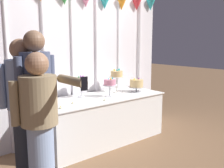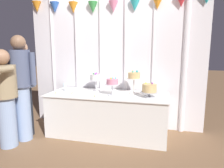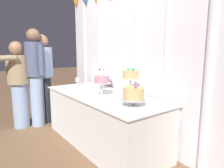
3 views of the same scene
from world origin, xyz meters
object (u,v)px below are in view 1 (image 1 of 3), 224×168
at_px(cake_table, 102,119).
at_px(tealight_near_right, 105,100).
at_px(cake_display_rightmost, 136,84).
at_px(cake_display_midright, 117,75).
at_px(wine_glass, 54,97).
at_px(tealight_far_left, 61,108).
at_px(guest_man_dark_suit, 37,102).
at_px(guest_man_pink_jacket, 23,105).
at_px(tealight_near_left, 73,103).
at_px(guest_girl_blue_dress, 40,121).
at_px(cake_display_leftmost, 81,82).
at_px(cake_display_midleft, 110,84).

height_order(cake_table, tealight_near_right, tealight_near_right).
bearing_deg(cake_display_rightmost, cake_display_midright, 143.64).
bearing_deg(cake_display_midright, cake_table, -160.56).
bearing_deg(wine_glass, tealight_far_left, -98.11).
xyz_separation_m(guest_man_dark_suit, guest_man_pink_jacket, (-0.09, 0.17, -0.06)).
bearing_deg(tealight_near_left, guest_girl_blue_dress, -138.56).
relative_size(cake_table, guest_girl_blue_dress, 1.38).
xyz_separation_m(wine_glass, tealight_far_left, (-0.04, -0.27, -0.09)).
relative_size(tealight_near_right, guest_man_pink_jacket, 0.02).
bearing_deg(cake_table, cake_display_leftmost, 144.86).
distance_m(tealight_near_right, guest_man_dark_suit, 1.19).
bearing_deg(cake_display_midright, tealight_near_right, -145.05).
relative_size(cake_table, guest_man_dark_suit, 1.21).
height_order(wine_glass, tealight_near_right, wine_glass).
relative_size(cake_display_midright, guest_man_pink_jacket, 0.25).
height_order(tealight_far_left, guest_man_dark_suit, guest_man_dark_suit).
bearing_deg(guest_man_pink_jacket, tealight_far_left, 13.99).
bearing_deg(cake_display_midleft, cake_table, 145.76).
bearing_deg(cake_display_midleft, cake_display_midright, 33.81).
bearing_deg(cake_table, tealight_far_left, -164.77).
bearing_deg(tealight_far_left, wine_glass, 81.89).
bearing_deg(tealight_near_right, cake_display_leftmost, 105.07).
relative_size(cake_table, cake_display_midright, 5.09).
distance_m(tealight_far_left, tealight_near_right, 0.71).
xyz_separation_m(cake_display_rightmost, guest_man_pink_jacket, (-2.09, -0.31, 0.02)).
bearing_deg(cake_display_leftmost, guest_man_dark_suit, -144.99).
xyz_separation_m(cake_display_midleft, cake_display_midright, (0.33, 0.22, 0.08)).
distance_m(cake_display_leftmost, tealight_near_right, 0.51).
distance_m(cake_display_rightmost, guest_girl_blue_dress, 2.22).
bearing_deg(guest_girl_blue_dress, tealight_near_right, 23.96).
height_order(tealight_near_right, guest_man_dark_suit, guest_man_dark_suit).
xyz_separation_m(cake_display_rightmost, guest_girl_blue_dress, (-2.09, -0.75, -0.06)).
height_order(cake_display_leftmost, wine_glass, cake_display_leftmost).
bearing_deg(wine_glass, cake_display_rightmost, -3.33).
distance_m(cake_display_rightmost, tealight_near_right, 0.89).
relative_size(cake_display_midleft, wine_glass, 2.14).
height_order(cake_table, cake_display_leftmost, cake_display_leftmost).
xyz_separation_m(tealight_far_left, guest_man_dark_suit, (-0.43, -0.30, 0.20)).
height_order(wine_glass, guest_girl_blue_dress, guest_girl_blue_dress).
xyz_separation_m(tealight_near_right, guest_man_dark_suit, (-1.14, -0.28, 0.20)).
bearing_deg(cake_table, guest_girl_blue_dress, -149.91).
bearing_deg(cake_display_leftmost, tealight_near_left, -138.30).
height_order(cake_display_midright, tealight_near_left, cake_display_midright).
xyz_separation_m(tealight_far_left, tealight_near_left, (0.25, 0.12, -0.00)).
bearing_deg(guest_man_pink_jacket, cake_table, 14.76).
bearing_deg(cake_display_midright, guest_man_pink_jacket, -164.10).
distance_m(tealight_far_left, guest_girl_blue_dress, 0.78).
height_order(cake_display_leftmost, cake_display_midright, cake_display_midright).
bearing_deg(guest_man_pink_jacket, cake_display_rightmost, 8.44).
relative_size(tealight_far_left, guest_man_dark_suit, 0.03).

